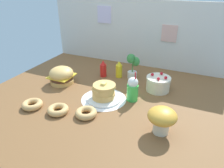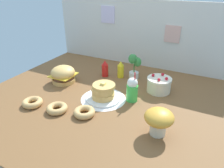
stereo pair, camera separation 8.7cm
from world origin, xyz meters
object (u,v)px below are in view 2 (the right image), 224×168
at_px(donut_vanilla, 84,112).
at_px(ketchup_bottle, 105,69).
at_px(mustard_bottle, 121,70).
at_px(donut_pink_glaze, 32,102).
at_px(layer_cake, 159,85).
at_px(pancake_stack, 103,92).
at_px(burger, 63,74).
at_px(mushroom_stool, 159,119).
at_px(cream_soda_cup, 132,90).
at_px(donut_chocolate, 57,108).
at_px(potted_plant, 134,65).

bearing_deg(donut_vanilla, ketchup_bottle, 105.65).
bearing_deg(mustard_bottle, donut_pink_glaze, -117.07).
bearing_deg(layer_cake, mustard_bottle, 164.04).
bearing_deg(pancake_stack, donut_vanilla, -93.34).
distance_m(burger, donut_vanilla, 0.74).
bearing_deg(mushroom_stool, cream_soda_cup, 134.28).
xyz_separation_m(donut_chocolate, potted_plant, (0.37, 0.97, 0.14)).
xyz_separation_m(pancake_stack, ketchup_bottle, (-0.25, 0.50, 0.02)).
relative_size(pancake_stack, cream_soda_cup, 1.13).
relative_size(cream_soda_cup, potted_plant, 0.98).
height_order(pancake_stack, donut_chocolate, pancake_stack).
xyz_separation_m(mustard_bottle, donut_pink_glaze, (-0.49, -0.96, -0.06)).
xyz_separation_m(mustard_bottle, cream_soda_cup, (0.33, -0.45, 0.03)).
bearing_deg(cream_soda_cup, layer_cake, 58.20).
xyz_separation_m(ketchup_bottle, mushroom_stool, (0.88, -0.76, 0.04)).
xyz_separation_m(cream_soda_cup, mushroom_stool, (0.37, -0.37, 0.01)).
height_order(pancake_stack, ketchup_bottle, ketchup_bottle).
bearing_deg(burger, pancake_stack, -12.84).
bearing_deg(burger, donut_vanilla, -37.85).
bearing_deg(donut_pink_glaze, donut_chocolate, 5.37).
bearing_deg(donut_chocolate, pancake_stack, 53.80).
xyz_separation_m(donut_chocolate, donut_vanilla, (0.26, 0.06, 0.00)).
relative_size(donut_vanilla, mushroom_stool, 0.85).
relative_size(cream_soda_cup, donut_chocolate, 1.61).
height_order(ketchup_bottle, mustard_bottle, same).
height_order(layer_cake, mushroom_stool, mushroom_stool).
relative_size(cream_soda_cup, donut_pink_glaze, 1.61).
xyz_separation_m(burger, mustard_bottle, (0.54, 0.42, 0.00)).
distance_m(mustard_bottle, mushroom_stool, 1.08).
height_order(burger, donut_vanilla, burger).
xyz_separation_m(donut_vanilla, potted_plant, (0.12, 0.91, 0.14)).
bearing_deg(mushroom_stool, potted_plant, 121.89).
xyz_separation_m(donut_chocolate, mushroom_stool, (0.91, 0.11, 0.10)).
height_order(burger, mushroom_stool, mushroom_stool).
bearing_deg(layer_cake, mushroom_stool, -75.25).
bearing_deg(donut_chocolate, potted_plant, 68.94).
xyz_separation_m(donut_pink_glaze, potted_plant, (0.65, 0.99, 0.14)).
bearing_deg(donut_pink_glaze, ketchup_bottle, 71.25).
bearing_deg(donut_pink_glaze, layer_cake, 38.91).
height_order(mustard_bottle, donut_chocolate, mustard_bottle).
height_order(pancake_stack, donut_pink_glaze, pancake_stack).
bearing_deg(cream_soda_cup, potted_plant, 109.25).
bearing_deg(mushroom_stool, ketchup_bottle, 138.91).
relative_size(layer_cake, ketchup_bottle, 1.25).
height_order(donut_chocolate, potted_plant, potted_plant).
distance_m(donut_chocolate, donut_vanilla, 0.26).
bearing_deg(burger, mushroom_stool, -18.20).
relative_size(pancake_stack, donut_pink_glaze, 1.83).
xyz_separation_m(burger, donut_pink_glaze, (0.05, -0.54, -0.06)).
height_order(donut_chocolate, donut_vanilla, same).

